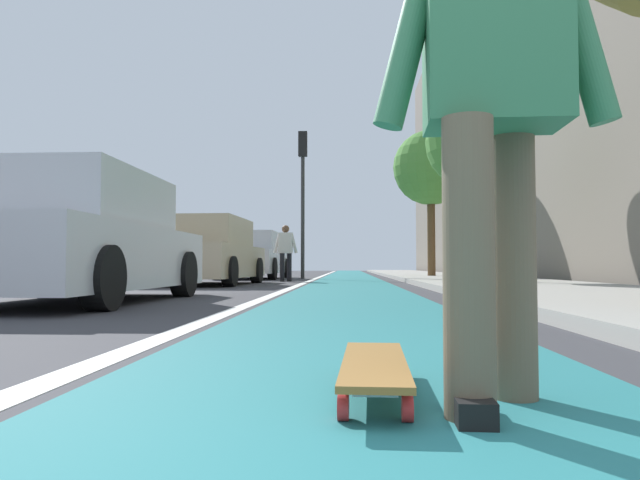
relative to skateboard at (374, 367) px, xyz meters
name	(u,v)px	position (x,y,z in m)	size (l,w,h in m)	color
ground_plane	(350,289)	(8.80, 0.05, -0.09)	(80.00, 80.00, 0.00)	#38383D
bike_lane_paint	(349,276)	(22.80, 0.05, -0.09)	(56.00, 1.90, 0.00)	#237075
lane_stripe_white	(318,278)	(18.80, 1.15, -0.09)	(52.00, 0.16, 0.01)	silver
sidewalk_curb	(444,277)	(16.80, -2.92, -0.04)	(52.00, 3.20, 0.11)	#9E9B93
building_facade	(491,106)	(20.80, -5.41, 6.49)	(40.00, 1.20, 13.16)	#6D6459
skateboard	(374,367)	(0.00, 0.00, 0.00)	(0.85, 0.23, 0.11)	red
skater_person	(493,88)	(-0.15, -0.35, 0.84)	(0.45, 0.72, 1.64)	brown
parked_car_near	(73,241)	(4.64, 3.20, 0.60)	(4.15, 2.04, 1.46)	silver
parked_car_mid	(205,253)	(10.98, 3.25, 0.60)	(4.37, 2.14, 1.46)	tan
parked_car_far	(253,256)	(16.96, 3.15, 0.63)	(4.60, 2.00, 1.49)	#B7B7BC
traffic_light	(303,178)	(16.96, 1.55, 3.16)	(0.33, 0.28, 4.75)	#2D2D2D
street_tree_mid	(473,142)	(10.37, -2.52, 2.89)	(1.98, 1.98, 4.00)	brown
street_tree_far	(431,168)	(16.65, -2.52, 3.39)	(2.36, 2.36, 4.69)	brown
pedestrian_distant	(286,249)	(13.64, 1.74, 0.76)	(0.42, 0.65, 1.49)	black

